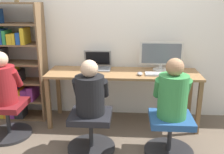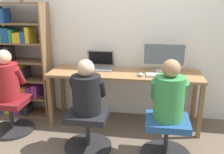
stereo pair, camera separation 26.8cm
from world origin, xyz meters
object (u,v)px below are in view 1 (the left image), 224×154
at_px(keyboard, 161,74).
at_px(office_chair_right, 91,130).
at_px(desktop_monitor, 161,56).
at_px(bookshelf, 11,67).
at_px(person_near_shelf, 3,81).
at_px(office_chair_left, 170,134).
at_px(laptop, 97,65).
at_px(office_chair_side, 8,118).
at_px(person_at_monitor, 173,92).
at_px(person_at_laptop, 90,91).

xyz_separation_m(keyboard, office_chair_right, (-0.82, -0.58, -0.51)).
xyz_separation_m(desktop_monitor, bookshelf, (-2.05, -0.07, -0.17)).
relative_size(keyboard, bookshelf, 0.24).
height_order(bookshelf, person_near_shelf, bookshelf).
bearing_deg(desktop_monitor, office_chair_left, -87.68).
xyz_separation_m(laptop, office_chair_side, (-1.05, -0.59, -0.55)).
bearing_deg(desktop_monitor, person_at_monitor, -87.66).
xyz_separation_m(desktop_monitor, person_at_monitor, (0.03, -0.83, -0.21)).
distance_m(desktop_monitor, person_at_laptop, 1.19).
bearing_deg(desktop_monitor, laptop, 179.86).
bearing_deg(office_chair_side, bookshelf, 104.79).
bearing_deg(bookshelf, person_at_laptop, -31.45).
distance_m(desktop_monitor, office_chair_side, 2.12).
bearing_deg(office_chair_right, desktop_monitor, 44.11).
bearing_deg(laptop, desktop_monitor, -0.14).
bearing_deg(laptop, person_at_monitor, -42.83).
xyz_separation_m(laptop, person_at_laptop, (0.03, -0.81, -0.08)).
relative_size(office_chair_side, person_near_shelf, 0.87).
bearing_deg(person_at_monitor, office_chair_left, -90.00).
relative_size(keyboard, person_at_laptop, 0.66).
relative_size(laptop, office_chair_side, 0.70).
bearing_deg(person_near_shelf, desktop_monitor, 16.89).
bearing_deg(office_chair_right, office_chair_left, -1.49).
distance_m(person_at_monitor, person_at_laptop, 0.87).
bearing_deg(office_chair_side, person_at_monitor, -7.18).
relative_size(person_at_monitor, bookshelf, 0.40).
height_order(laptop, person_at_monitor, person_at_monitor).
height_order(office_chair_left, person_at_laptop, person_at_laptop).
xyz_separation_m(laptop, keyboard, (0.85, -0.24, -0.04)).
height_order(desktop_monitor, office_chair_right, desktop_monitor).
bearing_deg(person_at_laptop, bookshelf, 148.55).
relative_size(laptop, person_near_shelf, 0.61).
relative_size(keyboard, office_chair_right, 0.72).
relative_size(office_chair_right, person_at_monitor, 0.85).
xyz_separation_m(keyboard, person_at_laptop, (-0.82, -0.57, -0.04)).
bearing_deg(keyboard, person_near_shelf, -169.64).
height_order(office_chair_right, office_chair_side, same).
bearing_deg(person_at_laptop, office_chair_side, 168.27).
relative_size(laptop, office_chair_right, 0.70).
xyz_separation_m(office_chair_left, office_chair_side, (-1.95, 0.25, 0.00)).
bearing_deg(person_at_monitor, keyboard, 95.16).
bearing_deg(office_chair_left, desktop_monitor, 92.32).
bearing_deg(person_at_monitor, office_chair_right, 178.82).
bearing_deg(laptop, person_near_shelf, -150.92).
xyz_separation_m(person_at_laptop, bookshelf, (-1.21, 0.74, 0.06)).
relative_size(bookshelf, office_chair_side, 2.97).
bearing_deg(bookshelf, person_near_shelf, -75.09).
relative_size(laptop, person_at_laptop, 0.63).
height_order(laptop, keyboard, laptop).
bearing_deg(office_chair_right, person_at_laptop, 90.00).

